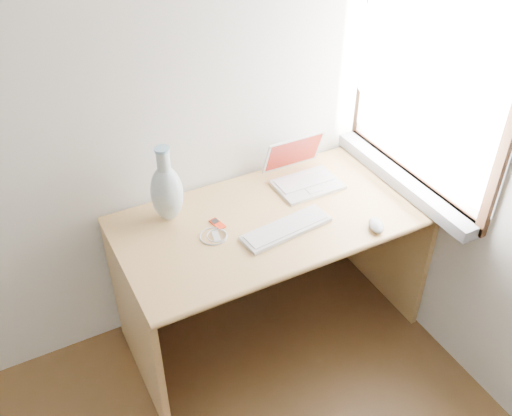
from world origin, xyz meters
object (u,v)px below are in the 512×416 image
laptop (303,173)px  external_keyboard (286,228)px  desk (264,241)px  vase (167,191)px

laptop → external_keyboard: 0.39m
laptop → external_keyboard: laptop is taller
desk → vase: (-0.42, 0.12, 0.36)m
external_keyboard → laptop: bearing=41.3°
external_keyboard → vase: (-0.42, 0.32, 0.14)m
external_keyboard → vase: vase is taller
external_keyboard → vase: size_ratio=1.17×
vase → laptop: bearing=-2.8°
laptop → vase: (-0.68, 0.03, 0.10)m
desk → external_keyboard: size_ratio=3.31×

